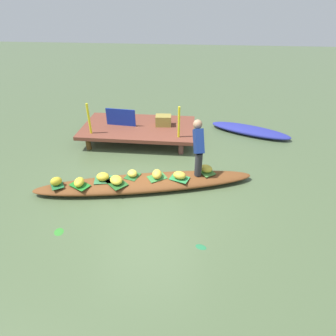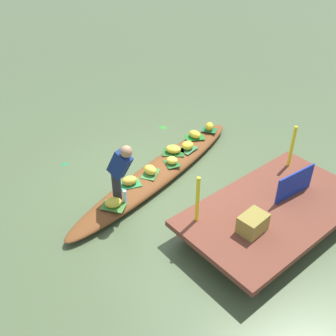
# 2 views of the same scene
# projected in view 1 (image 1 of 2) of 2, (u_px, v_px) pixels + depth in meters

# --- Properties ---
(canal_water) EXTENTS (40.00, 40.00, 0.00)m
(canal_water) POSITION_uv_depth(u_px,v_px,m) (146.00, 187.00, 6.24)
(canal_water) COLOR #495B3A
(canal_water) RESTS_ON ground
(dock_platform) EXTENTS (3.20, 1.80, 0.43)m
(dock_platform) POSITION_uv_depth(u_px,v_px,m) (139.00, 128.00, 8.05)
(dock_platform) COLOR brown
(dock_platform) RESTS_ON ground
(vendor_boat) EXTENTS (4.88, 1.78, 0.23)m
(vendor_boat) POSITION_uv_depth(u_px,v_px,m) (146.00, 183.00, 6.18)
(vendor_boat) COLOR brown
(vendor_boat) RESTS_ON ground
(moored_boat) EXTENTS (2.47, 1.49, 0.22)m
(moored_boat) POSITION_uv_depth(u_px,v_px,m) (250.00, 130.00, 8.54)
(moored_boat) COLOR navy
(moored_boat) RESTS_ON ground
(leaf_mat_0) EXTENTS (0.47, 0.50, 0.01)m
(leaf_mat_0) POSITION_uv_depth(u_px,v_px,m) (206.00, 171.00, 6.35)
(leaf_mat_0) COLOR #3E7530
(leaf_mat_0) RESTS_ON vendor_boat
(banana_bunch_0) EXTENTS (0.36, 0.32, 0.16)m
(banana_bunch_0) POSITION_uv_depth(u_px,v_px,m) (206.00, 168.00, 6.30)
(banana_bunch_0) COLOR gold
(banana_bunch_0) RESTS_ON vendor_boat
(leaf_mat_1) EXTENTS (0.55, 0.54, 0.01)m
(leaf_mat_1) POSITION_uv_depth(u_px,v_px,m) (117.00, 183.00, 5.96)
(leaf_mat_1) COLOR #225921
(leaf_mat_1) RESTS_ON vendor_boat
(banana_bunch_1) EXTENTS (0.39, 0.40, 0.16)m
(banana_bunch_1) POSITION_uv_depth(u_px,v_px,m) (116.00, 180.00, 5.92)
(banana_bunch_1) COLOR gold
(banana_bunch_1) RESTS_ON vendor_boat
(leaf_mat_2) EXTENTS (0.43, 0.37, 0.01)m
(leaf_mat_2) POSITION_uv_depth(u_px,v_px,m) (103.00, 180.00, 6.06)
(leaf_mat_2) COLOR #337141
(leaf_mat_2) RESTS_ON vendor_boat
(banana_bunch_2) EXTENTS (0.30, 0.27, 0.17)m
(banana_bunch_2) POSITION_uv_depth(u_px,v_px,m) (103.00, 177.00, 6.02)
(banana_bunch_2) COLOR gold
(banana_bunch_2) RESTS_ON vendor_boat
(leaf_mat_3) EXTENTS (0.48, 0.44, 0.01)m
(leaf_mat_3) POSITION_uv_depth(u_px,v_px,m) (157.00, 177.00, 6.14)
(leaf_mat_3) COLOR #357A37
(leaf_mat_3) RESTS_ON vendor_boat
(banana_bunch_3) EXTENTS (0.24, 0.30, 0.18)m
(banana_bunch_3) POSITION_uv_depth(u_px,v_px,m) (157.00, 174.00, 6.09)
(banana_bunch_3) COLOR yellow
(banana_bunch_3) RESTS_ON vendor_boat
(leaf_mat_4) EXTENTS (0.49, 0.43, 0.01)m
(leaf_mat_4) POSITION_uv_depth(u_px,v_px,m) (80.00, 185.00, 5.90)
(leaf_mat_4) COLOR #1D7022
(leaf_mat_4) RESTS_ON vendor_boat
(banana_bunch_4) EXTENTS (0.23, 0.31, 0.16)m
(banana_bunch_4) POSITION_uv_depth(u_px,v_px,m) (79.00, 182.00, 5.85)
(banana_bunch_4) COLOR gold
(banana_bunch_4) RESTS_ON vendor_boat
(leaf_mat_5) EXTENTS (0.38, 0.41, 0.01)m
(leaf_mat_5) POSITION_uv_depth(u_px,v_px,m) (57.00, 185.00, 5.91)
(leaf_mat_5) COLOR #1D5E31
(leaf_mat_5) RESTS_ON vendor_boat
(banana_bunch_5) EXTENTS (0.30, 0.29, 0.18)m
(banana_bunch_5) POSITION_uv_depth(u_px,v_px,m) (56.00, 181.00, 5.86)
(banana_bunch_5) COLOR gold
(banana_bunch_5) RESTS_ON vendor_boat
(leaf_mat_6) EXTENTS (0.47, 0.39, 0.01)m
(leaf_mat_6) POSITION_uv_depth(u_px,v_px,m) (180.00, 178.00, 6.11)
(leaf_mat_6) COLOR #2A8342
(leaf_mat_6) RESTS_ON vendor_boat
(banana_bunch_6) EXTENTS (0.34, 0.28, 0.16)m
(banana_bunch_6) POSITION_uv_depth(u_px,v_px,m) (180.00, 175.00, 6.07)
(banana_bunch_6) COLOR gold
(banana_bunch_6) RESTS_ON vendor_boat
(leaf_mat_7) EXTENTS (0.36, 0.39, 0.01)m
(leaf_mat_7) POSITION_uv_depth(u_px,v_px,m) (133.00, 176.00, 6.19)
(leaf_mat_7) COLOR #266029
(leaf_mat_7) RESTS_ON vendor_boat
(banana_bunch_7) EXTENTS (0.29, 0.30, 0.15)m
(banana_bunch_7) POSITION_uv_depth(u_px,v_px,m) (132.00, 173.00, 6.15)
(banana_bunch_7) COLOR yellow
(banana_bunch_7) RESTS_ON vendor_boat
(vendor_person) EXTENTS (0.29, 0.53, 1.20)m
(vendor_person) POSITION_uv_depth(u_px,v_px,m) (198.00, 145.00, 5.97)
(vendor_person) COLOR #28282D
(vendor_person) RESTS_ON vendor_boat
(water_bottle) EXTENTS (0.07, 0.07, 0.24)m
(water_bottle) POSITION_uv_depth(u_px,v_px,m) (196.00, 166.00, 6.32)
(water_bottle) COLOR #AED0E3
(water_bottle) RESTS_ON vendor_boat
(market_banner) EXTENTS (0.86, 0.11, 0.49)m
(market_banner) POSITION_uv_depth(u_px,v_px,m) (121.00, 117.00, 7.93)
(market_banner) COLOR navy
(market_banner) RESTS_ON dock_platform
(railing_post_west) EXTENTS (0.06, 0.06, 0.84)m
(railing_post_west) POSITION_uv_depth(u_px,v_px,m) (89.00, 119.00, 7.39)
(railing_post_west) COLOR yellow
(railing_post_west) RESTS_ON dock_platform
(railing_post_east) EXTENTS (0.06, 0.06, 0.84)m
(railing_post_east) POSITION_uv_depth(u_px,v_px,m) (179.00, 122.00, 7.19)
(railing_post_east) COLOR yellow
(railing_post_east) RESTS_ON dock_platform
(produce_crate) EXTENTS (0.46, 0.35, 0.30)m
(produce_crate) POSITION_uv_depth(u_px,v_px,m) (163.00, 120.00, 7.99)
(produce_crate) COLOR olive
(produce_crate) RESTS_ON dock_platform
(drifting_plant_0) EXTENTS (0.22, 0.17, 0.01)m
(drifting_plant_0) POSITION_uv_depth(u_px,v_px,m) (201.00, 247.00, 4.77)
(drifting_plant_0) COLOR #237040
(drifting_plant_0) RESTS_ON ground
(drifting_plant_1) EXTENTS (0.25, 0.26, 0.01)m
(drifting_plant_1) POSITION_uv_depth(u_px,v_px,m) (59.00, 232.00, 5.08)
(drifting_plant_1) COLOR #2E7D28
(drifting_plant_1) RESTS_ON ground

